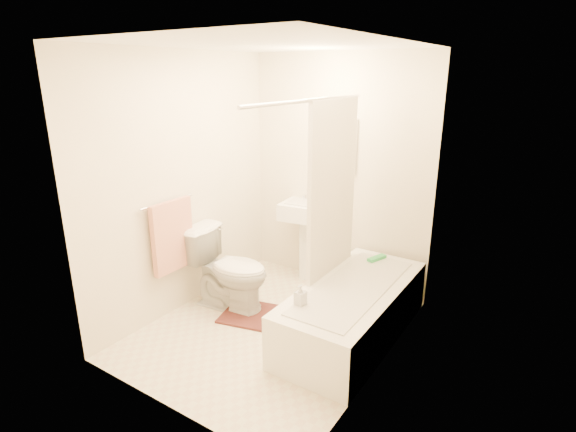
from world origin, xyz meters
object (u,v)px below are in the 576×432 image
Objects in this scene: bath_mat at (257,315)px; soap_bottle at (300,295)px; toilet at (229,270)px; sink at (306,238)px; bathtub at (353,311)px.

bath_mat is 0.91m from soap_bottle.
toilet is at bearing 161.81° from soap_bottle.
soap_bottle is at bearing -114.27° from toilet.
soap_bottle is (0.72, -1.28, 0.07)m from sink.
bath_mat is at bearing -167.02° from bathtub.
sink is at bearing -22.75° from toilet.
bathtub is 0.93m from bath_mat.
bathtub is at bearing -45.80° from sink.
soap_bottle is at bearing -25.12° from bath_mat.
bath_mat is at bearing -93.61° from sink.
bathtub is 9.63× the size of soap_bottle.
toilet reaches higher than bathtub.
soap_bottle is at bearing -67.35° from sink.
toilet reaches higher than soap_bottle.
soap_bottle reaches higher than bath_mat.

